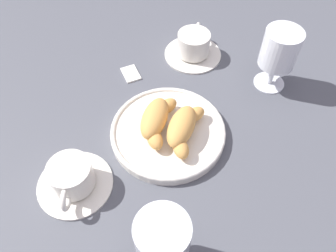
# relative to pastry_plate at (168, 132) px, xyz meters

# --- Properties ---
(ground_plane) EXTENTS (2.20, 2.20, 0.00)m
(ground_plane) POSITION_rel_pastry_plate_xyz_m (-0.02, 0.01, -0.01)
(ground_plane) COLOR #4C4F56
(pastry_plate) EXTENTS (0.23, 0.23, 0.02)m
(pastry_plate) POSITION_rel_pastry_plate_xyz_m (0.00, 0.00, 0.00)
(pastry_plate) COLOR silver
(pastry_plate) RESTS_ON ground_plane
(croissant_large) EXTENTS (0.14, 0.06, 0.04)m
(croissant_large) POSITION_rel_pastry_plate_xyz_m (-0.00, -0.02, 0.03)
(croissant_large) COLOR #D6994C
(croissant_large) RESTS_ON pastry_plate
(croissant_small) EXTENTS (0.14, 0.07, 0.04)m
(croissant_small) POSITION_rel_pastry_plate_xyz_m (0.00, 0.03, 0.03)
(croissant_small) COLOR #D6994C
(croissant_small) RESTS_ON pastry_plate
(coffee_cup_near) EXTENTS (0.14, 0.14, 0.06)m
(coffee_cup_near) POSITION_rel_pastry_plate_xyz_m (-0.25, -0.01, 0.02)
(coffee_cup_near) COLOR silver
(coffee_cup_near) RESTS_ON ground_plane
(coffee_cup_far) EXTENTS (0.14, 0.14, 0.06)m
(coffee_cup_far) POSITION_rel_pastry_plate_xyz_m (0.16, -0.13, 0.02)
(coffee_cup_far) COLOR silver
(coffee_cup_far) RESTS_ON ground_plane
(juice_glass_left) EXTENTS (0.08, 0.08, 0.14)m
(juice_glass_left) POSITION_rel_pastry_plate_xyz_m (0.23, 0.06, 0.08)
(juice_glass_left) COLOR white
(juice_glass_left) RESTS_ON ground_plane
(juice_glass_right) EXTENTS (0.08, 0.08, 0.14)m
(juice_glass_right) POSITION_rel_pastry_plate_xyz_m (-0.20, 0.18, 0.08)
(juice_glass_right) COLOR white
(juice_glass_right) RESTS_ON ground_plane
(sugar_packet) EXTENTS (0.06, 0.06, 0.01)m
(sugar_packet) POSITION_rel_pastry_plate_xyz_m (-0.14, -0.13, -0.01)
(sugar_packet) COLOR white
(sugar_packet) RESTS_ON ground_plane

